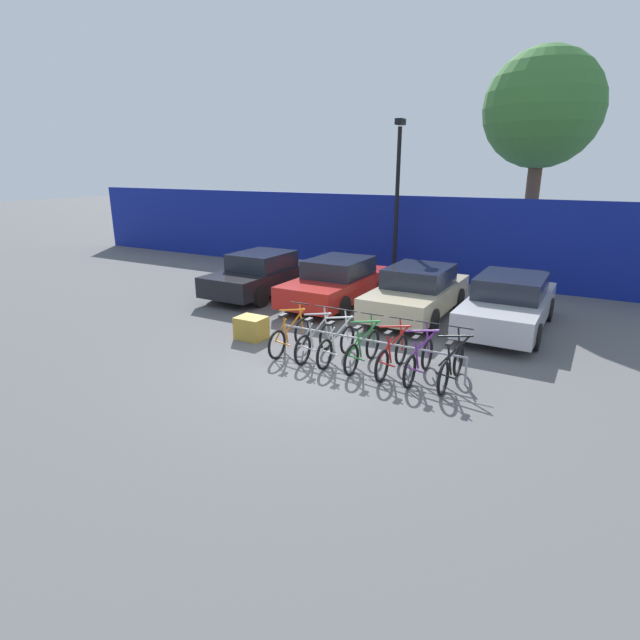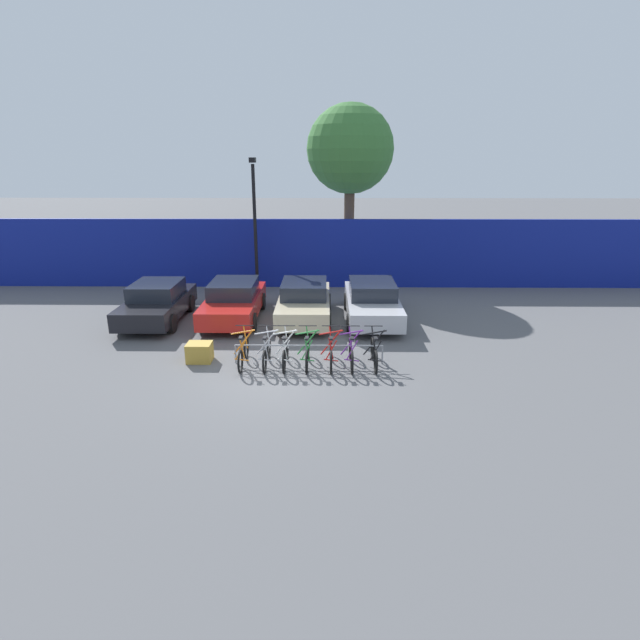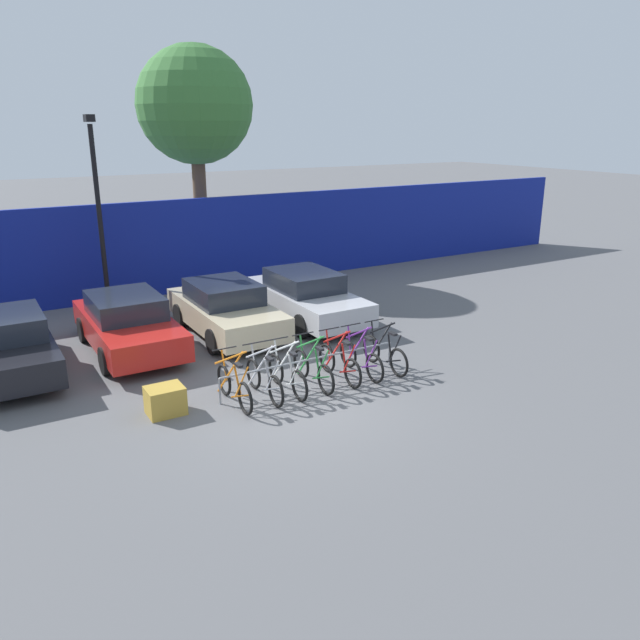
# 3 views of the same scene
# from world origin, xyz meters

# --- Properties ---
(ground_plane) EXTENTS (120.00, 120.00, 0.00)m
(ground_plane) POSITION_xyz_m (0.00, 0.00, 0.00)
(ground_plane) COLOR #59595B
(hoarding_wall) EXTENTS (36.00, 0.16, 3.03)m
(hoarding_wall) POSITION_xyz_m (0.00, 9.50, 1.52)
(hoarding_wall) COLOR navy
(hoarding_wall) RESTS_ON ground
(bike_rack) EXTENTS (4.22, 0.04, 0.57)m
(bike_rack) POSITION_xyz_m (0.81, 0.68, 0.49)
(bike_rack) COLOR gray
(bike_rack) RESTS_ON ground
(bicycle_orange) EXTENTS (0.68, 1.71, 1.05)m
(bicycle_orange) POSITION_xyz_m (-1.03, 0.53, 0.38)
(bicycle_orange) COLOR black
(bicycle_orange) RESTS_ON ground
(bicycle_silver) EXTENTS (0.68, 1.71, 1.05)m
(bicycle_silver) POSITION_xyz_m (-0.38, 0.53, 0.38)
(bicycle_silver) COLOR black
(bicycle_silver) RESTS_ON ground
(bicycle_white) EXTENTS (0.68, 1.71, 1.05)m
(bicycle_white) POSITION_xyz_m (0.15, 0.53, 0.38)
(bicycle_white) COLOR black
(bicycle_white) RESTS_ON ground
(bicycle_green) EXTENTS (0.68, 1.71, 1.05)m
(bicycle_green) POSITION_xyz_m (0.77, 0.53, 0.38)
(bicycle_green) COLOR black
(bicycle_green) RESTS_ON ground
(bicycle_red) EXTENTS (0.68, 1.71, 1.05)m
(bicycle_red) POSITION_xyz_m (1.43, 0.53, 0.38)
(bicycle_red) COLOR black
(bicycle_red) RESTS_ON ground
(bicycle_purple) EXTENTS (0.68, 1.71, 1.05)m
(bicycle_purple) POSITION_xyz_m (2.00, 0.53, 0.38)
(bicycle_purple) COLOR black
(bicycle_purple) RESTS_ON ground
(bicycle_black) EXTENTS (0.68, 1.71, 1.05)m
(bicycle_black) POSITION_xyz_m (2.64, 0.53, 0.38)
(bicycle_black) COLOR black
(bicycle_black) RESTS_ON ground
(car_black) EXTENTS (1.91, 4.16, 1.40)m
(car_black) POSITION_xyz_m (-4.73, 4.50, 0.69)
(car_black) COLOR black
(car_black) RESTS_ON ground
(car_red) EXTENTS (1.91, 4.39, 1.40)m
(car_red) POSITION_xyz_m (-2.03, 4.73, 0.69)
(car_red) COLOR red
(car_red) RESTS_ON ground
(car_beige) EXTENTS (1.91, 4.33, 1.40)m
(car_beige) POSITION_xyz_m (0.51, 4.70, 0.69)
(car_beige) COLOR #C1B28E
(car_beige) RESTS_ON ground
(car_silver) EXTENTS (1.91, 4.55, 1.40)m
(car_silver) POSITION_xyz_m (2.94, 4.73, 0.69)
(car_silver) COLOR #B7B7BC
(car_silver) RESTS_ON ground
(lamp_post) EXTENTS (0.24, 0.44, 5.59)m
(lamp_post) POSITION_xyz_m (-1.69, 8.50, 3.14)
(lamp_post) COLOR black
(lamp_post) RESTS_ON ground
(cargo_crate) EXTENTS (0.70, 0.56, 0.55)m
(cargo_crate) POSITION_xyz_m (-2.34, 0.81, 0.28)
(cargo_crate) COLOR #B28C33
(cargo_crate) RESTS_ON ground
(tree_behind_hoarding) EXTENTS (3.95, 3.95, 7.92)m
(tree_behind_hoarding) POSITION_xyz_m (2.36, 11.30, 5.89)
(tree_behind_hoarding) COLOR brown
(tree_behind_hoarding) RESTS_ON ground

